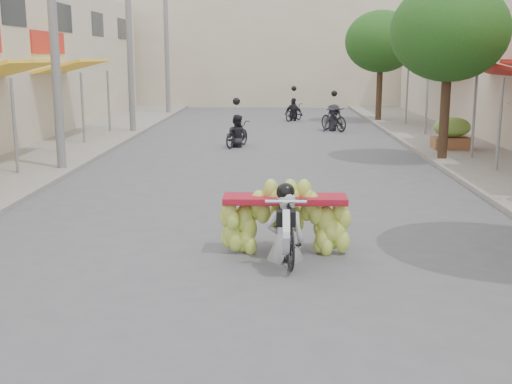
% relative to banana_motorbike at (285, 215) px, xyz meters
% --- Properties ---
extents(sidewalk_left, '(4.00, 60.00, 0.12)m').
position_rel_banana_motorbike_xyz_m(sidewalk_left, '(-7.55, 10.49, -0.63)').
color(sidewalk_left, gray).
rests_on(sidewalk_left, ground).
extents(sidewalk_right, '(4.00, 60.00, 0.12)m').
position_rel_banana_motorbike_xyz_m(sidewalk_right, '(6.45, 10.49, -0.63)').
color(sidewalk_right, gray).
rests_on(sidewalk_right, ground).
extents(far_building, '(20.00, 6.00, 7.00)m').
position_rel_banana_motorbike_xyz_m(far_building, '(-0.55, 33.49, 2.81)').
color(far_building, beige).
rests_on(far_building, ground).
extents(utility_pole_mid, '(0.60, 0.24, 8.00)m').
position_rel_banana_motorbike_xyz_m(utility_pole_mid, '(-5.95, 7.49, 3.34)').
color(utility_pole_mid, slate).
rests_on(utility_pole_mid, ground).
extents(utility_pole_far, '(0.60, 0.24, 8.00)m').
position_rel_banana_motorbike_xyz_m(utility_pole_far, '(-5.95, 16.49, 3.34)').
color(utility_pole_far, slate).
rests_on(utility_pole_far, ground).
extents(utility_pole_back, '(0.60, 0.24, 8.00)m').
position_rel_banana_motorbike_xyz_m(utility_pole_back, '(-5.95, 25.49, 3.34)').
color(utility_pole_back, slate).
rests_on(utility_pole_back, ground).
extents(street_tree_mid, '(3.40, 3.40, 5.25)m').
position_rel_banana_motorbike_xyz_m(street_tree_mid, '(4.85, 9.49, 3.10)').
color(street_tree_mid, '#3A2719').
rests_on(street_tree_mid, ground).
extents(street_tree_far, '(3.40, 3.40, 5.25)m').
position_rel_banana_motorbike_xyz_m(street_tree_far, '(4.85, 21.49, 3.10)').
color(street_tree_far, '#3A2719').
rests_on(street_tree_far, ground).
extents(produce_crate_far, '(1.20, 0.88, 1.16)m').
position_rel_banana_motorbike_xyz_m(produce_crate_far, '(5.65, 11.49, 0.03)').
color(produce_crate_far, brown).
rests_on(produce_crate_far, ground).
extents(banana_motorbike, '(2.20, 1.95, 2.04)m').
position_rel_banana_motorbike_xyz_m(banana_motorbike, '(0.00, 0.00, 0.00)').
color(banana_motorbike, black).
rests_on(banana_motorbike, ground).
extents(pedestrian, '(0.80, 0.47, 1.61)m').
position_rel_banana_motorbike_xyz_m(pedestrian, '(5.63, 12.24, 0.24)').
color(pedestrian, white).
rests_on(pedestrian, ground).
extents(bg_motorbike_a, '(1.12, 1.68, 1.95)m').
position_rel_banana_motorbike_xyz_m(bg_motorbike_a, '(-1.47, 12.61, 0.06)').
color(bg_motorbike_a, black).
rests_on(bg_motorbike_a, ground).
extents(bg_motorbike_b, '(1.35, 1.75, 1.95)m').
position_rel_banana_motorbike_xyz_m(bg_motorbike_b, '(2.35, 17.63, 0.15)').
color(bg_motorbike_b, black).
rests_on(bg_motorbike_b, ground).
extents(bg_motorbike_c, '(1.21, 1.58, 1.95)m').
position_rel_banana_motorbike_xyz_m(bg_motorbike_c, '(0.80, 22.06, 0.13)').
color(bg_motorbike_c, black).
rests_on(bg_motorbike_c, ground).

